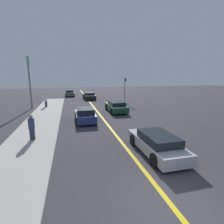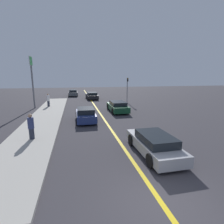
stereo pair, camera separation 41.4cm
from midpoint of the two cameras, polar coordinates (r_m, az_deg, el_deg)
The scene contains 12 objects.
ground_plane at distance 6.91m, azimuth 18.28°, elevation -27.06°, with size 120.00×120.00×0.00m, color #38353A.
road_center_line at distance 23.15m, azimuth -4.54°, elevation 1.20°, with size 0.20×60.00×0.01m.
sidewalk_left at distance 19.39m, azimuth -20.04°, elevation -1.38°, with size 3.20×28.33×0.15m.
car_near_right_lane at distance 10.08m, azimuth 14.75°, elevation -10.01°, with size 1.88×4.49×1.18m.
car_ahead_center at distance 16.64m, azimuth -7.87°, elevation -0.89°, with size 1.85×3.92×1.29m.
car_far_distant at distance 20.92m, azimuth 2.38°, elevation 1.81°, with size 1.95×4.60×1.25m.
car_parked_left_lot at distance 32.50m, azimuth -6.24°, elevation 5.34°, with size 2.08×4.79×1.24m.
car_oncoming_far at distance 37.96m, azimuth -12.31°, elevation 6.12°, with size 1.92×4.52×1.31m.
pedestrian_near_curb at distance 12.55m, azimuth -24.07°, elevation -4.38°, with size 0.39×0.39×1.70m.
pedestrian_mid_group at distance 25.01m, azimuth -19.66°, elevation 3.71°, with size 0.36×0.36×1.75m.
traffic_light at distance 27.59m, azimuth 5.45°, elevation 7.94°, with size 0.18×0.40×3.91m.
roadside_sign at distance 25.05m, azimuth -24.34°, elevation 11.87°, with size 0.20×1.49×6.66m.
Camera 2 is at (-2.75, -4.60, 4.28)m, focal length 28.00 mm.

